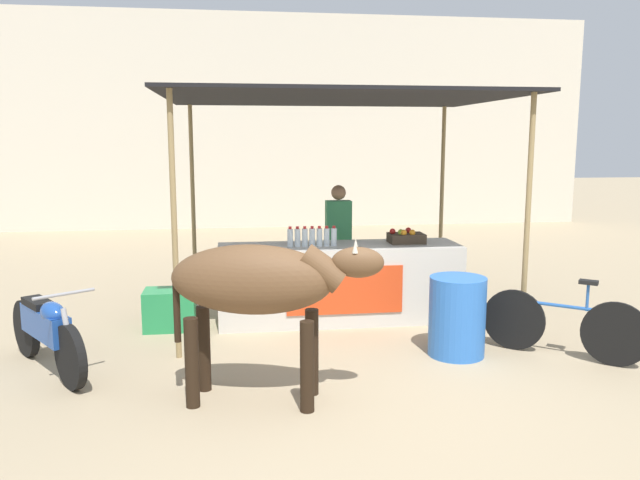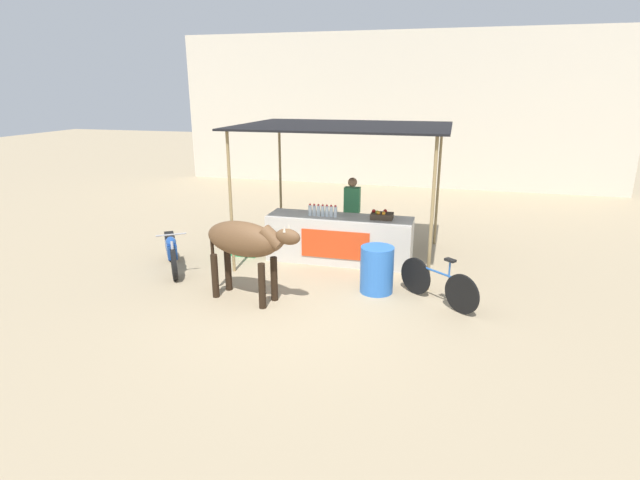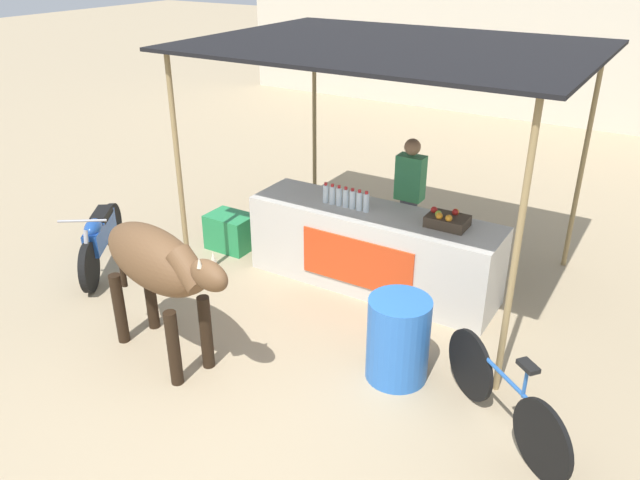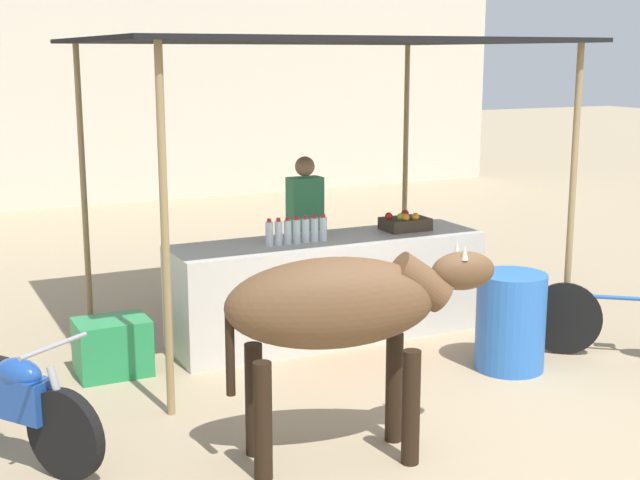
% 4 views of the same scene
% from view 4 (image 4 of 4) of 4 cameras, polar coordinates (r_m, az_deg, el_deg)
% --- Properties ---
extents(ground_plane, '(60.00, 60.00, 0.00)m').
position_cam_4_polar(ground_plane, '(6.79, 9.04, -11.34)').
color(ground_plane, tan).
extents(building_wall_far, '(16.00, 0.50, 5.39)m').
position_cam_4_polar(building_wall_far, '(16.53, -13.58, 11.68)').
color(building_wall_far, beige).
rests_on(building_wall_far, ground).
extents(stall_counter, '(3.00, 0.82, 0.96)m').
position_cam_4_polar(stall_counter, '(8.42, 0.55, -3.13)').
color(stall_counter, beige).
rests_on(stall_counter, ground).
extents(stall_awning, '(4.20, 3.20, 2.79)m').
position_cam_4_polar(stall_awning, '(8.40, -0.36, 11.98)').
color(stall_awning, black).
rests_on(stall_awning, ground).
extents(water_bottle_row, '(0.61, 0.07, 0.25)m').
position_cam_4_polar(water_bottle_row, '(8.09, -1.50, 0.59)').
color(water_bottle_row, silver).
rests_on(water_bottle_row, stall_counter).
extents(fruit_crate, '(0.44, 0.32, 0.18)m').
position_cam_4_polar(fruit_crate, '(8.75, 5.46, 1.10)').
color(fruit_crate, '#3F3326').
rests_on(fruit_crate, stall_counter).
extents(vendor_behind_counter, '(0.34, 0.22, 1.65)m').
position_cam_4_polar(vendor_behind_counter, '(9.04, -0.97, 0.33)').
color(vendor_behind_counter, '#383842').
rests_on(vendor_behind_counter, ground).
extents(cooler_box, '(0.60, 0.44, 0.48)m').
position_cam_4_polar(cooler_box, '(7.73, -13.14, -6.68)').
color(cooler_box, '#268C4C').
rests_on(cooler_box, ground).
extents(water_barrel, '(0.59, 0.59, 0.84)m').
position_cam_4_polar(water_barrel, '(7.78, 12.10, -5.12)').
color(water_barrel, blue).
rests_on(water_barrel, ground).
extents(cow, '(1.85, 0.82, 1.44)m').
position_cam_4_polar(cow, '(5.78, 1.39, -4.46)').
color(cow, brown).
rests_on(cow, ground).
extents(bicycle_leaning, '(1.33, 1.06, 0.85)m').
position_cam_4_polar(bicycle_leaning, '(8.33, 18.87, -4.88)').
color(bicycle_leaning, black).
rests_on(bicycle_leaning, ground).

